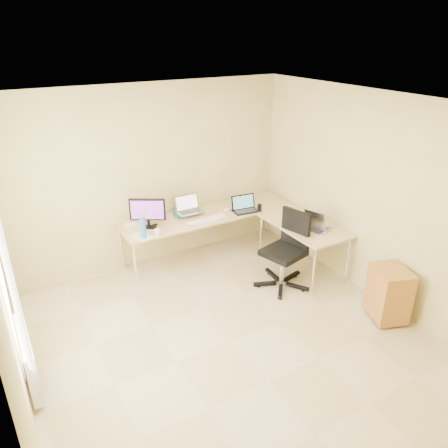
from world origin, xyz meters
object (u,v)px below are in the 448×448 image
laptop_center (189,205)px  mug (157,232)px  desk_return (302,247)px  office_chair (283,253)px  keyboard (210,219)px  desk_fan (149,214)px  laptop_return (319,221)px  desk_main (209,236)px  water_bottle (143,229)px  monitor (148,213)px  laptop_black (246,204)px  cabinet (389,293)px

laptop_center → mug: (-0.66, -0.39, -0.12)m
desk_return → laptop_center: (-1.25, 1.09, 0.53)m
office_chair → keyboard: bearing=105.4°
keyboard → desk_fan: (-0.81, 0.27, 0.14)m
laptop_return → desk_main: bearing=21.6°
water_bottle → office_chair: office_chair is taller
desk_return → monitor: 2.24m
mug → desk_fan: desk_fan is taller
laptop_return → laptop_black: bearing=8.1°
laptop_center → office_chair: office_chair is taller
desk_main → keyboard: (-0.09, -0.19, 0.38)m
laptop_center → water_bottle: (-0.86, -0.39, -0.02)m
desk_fan → laptop_return: 2.33m
mug → laptop_return: (1.98, -0.93, 0.08)m
laptop_black → desk_fan: bearing=175.6°
desk_main → laptop_return: size_ratio=7.03×
cabinet → desk_main: bearing=135.3°
cabinet → mug: bearing=154.4°
monitor → desk_fan: bearing=88.6°
mug → cabinet: (2.06, -2.13, -0.41)m
keyboard → laptop_return: 1.54m
keyboard → mug: 0.85m
desk_return → water_bottle: size_ratio=4.52×
desk_return → desk_main: bearing=134.3°
laptop_black → water_bottle: 1.65m
desk_main → mug: 1.06m
mug → cabinet: 2.99m
laptop_black → laptop_return: (0.53, -1.03, 0.01)m
water_bottle → laptop_return: size_ratio=0.76×
monitor → cabinet: bearing=-18.9°
office_chair → cabinet: bearing=-76.3°
desk_fan → office_chair: bearing=-56.4°
laptop_center → keyboard: 0.37m
laptop_black → keyboard: 0.62m
laptop_return → cabinet: (0.08, -1.20, -0.50)m
office_chair → laptop_center: bearing=106.2°
mug → office_chair: office_chair is taller
laptop_center → desk_fan: size_ratio=1.20×
desk_fan → office_chair: desk_fan is taller
mug → water_bottle: bearing=180.0°
laptop_return → monitor: bearing=39.2°
monitor → laptop_black: 1.47m
mug → keyboard: bearing=7.1°
mug → desk_fan: (0.04, 0.38, 0.11)m
desk_main → laptop_return: 1.68m
desk_return → office_chair: size_ratio=1.23×
desk_main → desk_return: bearing=-45.7°
office_chair → desk_return: bearing=7.6°
desk_main → keyboard: size_ratio=5.44×
desk_main → desk_fan: size_ratio=8.50×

